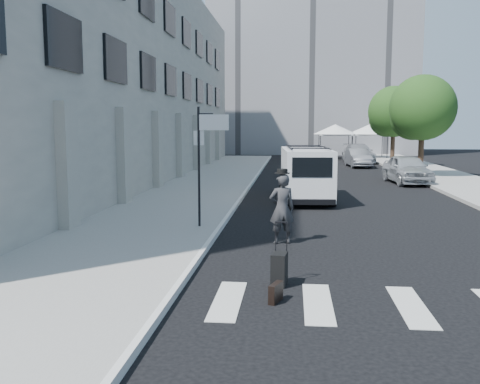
% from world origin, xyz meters
% --- Properties ---
extents(ground, '(120.00, 120.00, 0.00)m').
position_xyz_m(ground, '(0.00, 0.00, 0.00)').
color(ground, black).
rests_on(ground, ground).
extents(sidewalk_left, '(4.50, 48.00, 0.15)m').
position_xyz_m(sidewalk_left, '(-4.25, 16.00, 0.07)').
color(sidewalk_left, gray).
rests_on(sidewalk_left, ground).
extents(sidewalk_right, '(4.00, 56.00, 0.15)m').
position_xyz_m(sidewalk_right, '(9.00, 20.00, 0.07)').
color(sidewalk_right, gray).
rests_on(sidewalk_right, ground).
extents(building_left, '(10.00, 44.00, 12.00)m').
position_xyz_m(building_left, '(-11.50, 18.00, 6.00)').
color(building_left, gray).
rests_on(building_left, ground).
extents(building_far, '(22.00, 12.00, 25.00)m').
position_xyz_m(building_far, '(2.00, 50.00, 12.50)').
color(building_far, slate).
rests_on(building_far, ground).
extents(sign_pole, '(1.03, 0.07, 3.50)m').
position_xyz_m(sign_pole, '(-2.36, 3.20, 2.65)').
color(sign_pole, black).
rests_on(sign_pole, sidewalk_left).
extents(tree_near, '(3.80, 3.83, 6.03)m').
position_xyz_m(tree_near, '(7.50, 20.15, 3.97)').
color(tree_near, black).
rests_on(tree_near, ground).
extents(tree_far, '(3.80, 3.83, 6.03)m').
position_xyz_m(tree_far, '(7.50, 29.15, 3.97)').
color(tree_far, black).
rests_on(tree_far, ground).
extents(tent_left, '(4.00, 4.00, 3.20)m').
position_xyz_m(tent_left, '(4.00, 38.00, 2.71)').
color(tent_left, black).
rests_on(tent_left, ground).
extents(tent_right, '(4.00, 4.00, 3.20)m').
position_xyz_m(tent_right, '(7.20, 38.50, 2.71)').
color(tent_right, black).
rests_on(tent_right, ground).
extents(businessman, '(0.77, 0.61, 1.86)m').
position_xyz_m(businessman, '(-0.14, 1.76, 0.93)').
color(businessman, '#333335').
rests_on(businessman, ground).
extents(briefcase, '(0.26, 0.46, 0.34)m').
position_xyz_m(briefcase, '(-0.14, -3.00, 0.17)').
color(briefcase, black).
rests_on(briefcase, ground).
extents(suitcase, '(0.34, 0.48, 1.24)m').
position_xyz_m(suitcase, '(-0.11, -2.00, 0.33)').
color(suitcase, black).
rests_on(suitcase, ground).
extents(cargo_van, '(2.28, 5.76, 2.15)m').
position_xyz_m(cargo_van, '(0.67, 10.28, 1.12)').
color(cargo_van, white).
rests_on(cargo_van, ground).
extents(parked_car_a, '(2.25, 4.73, 1.56)m').
position_xyz_m(parked_car_a, '(6.26, 17.16, 0.78)').
color(parked_car_a, '#A5A9AD').
rests_on(parked_car_a, ground).
extents(parked_car_b, '(1.76, 4.21, 1.35)m').
position_xyz_m(parked_car_b, '(5.00, 28.43, 0.68)').
color(parked_car_b, slate).
rests_on(parked_car_b, ground).
extents(parked_car_c, '(2.43, 5.48, 1.57)m').
position_xyz_m(parked_car_c, '(5.56, 33.07, 0.78)').
color(parked_car_c, gray).
rests_on(parked_car_c, ground).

